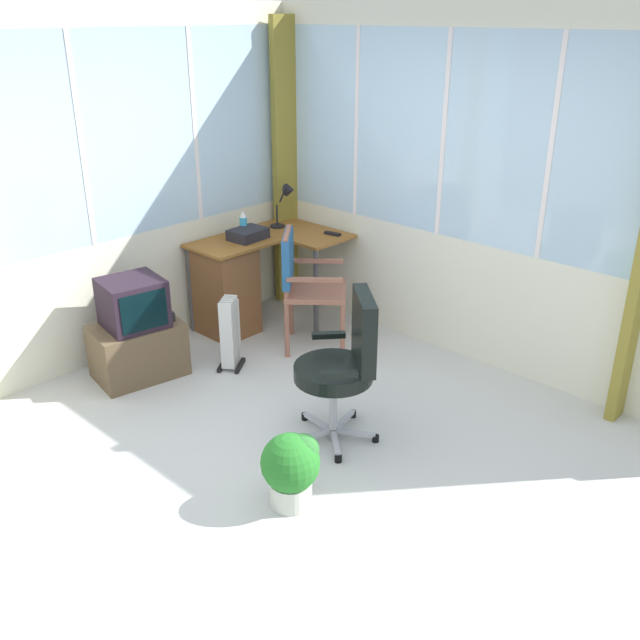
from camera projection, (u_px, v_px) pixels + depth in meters
name	position (u px, v px, depth m)	size (l,w,h in m)	color
ground	(297.00, 470.00, 4.28)	(4.97, 5.24, 0.06)	beige
north_window_panel	(86.00, 196.00, 5.09)	(3.97, 0.07, 2.62)	silver
east_window_panel	(491.00, 197.00, 5.08)	(0.07, 4.24, 2.62)	silver
curtain_corner	(285.00, 167.00, 6.28)	(0.23, 0.07, 2.52)	olive
desk	(231.00, 284.00, 5.94)	(1.22, 0.88, 0.78)	#905A25
desk_lamp	(287.00, 198.00, 6.15)	(0.22, 0.19, 0.39)	black
tv_remote	(332.00, 234.00, 6.02)	(0.04, 0.15, 0.02)	black
spray_bottle	(243.00, 224.00, 5.97)	(0.06, 0.06, 0.22)	#3DAFD9
paper_tray	(248.00, 234.00, 5.89)	(0.30, 0.23, 0.09)	#222228
wooden_armchair	(300.00, 275.00, 5.57)	(0.68, 0.68, 0.97)	#955D48
office_chair	(346.00, 358.00, 4.35)	(0.60, 0.61, 0.98)	#B7B7BF
tv_on_stand	(137.00, 334.00, 5.21)	(0.71, 0.54, 0.77)	brown
space_heater	(230.00, 332.00, 5.37)	(0.29, 0.27, 0.57)	silver
potted_plant	(292.00, 466.00, 3.85)	(0.33, 0.33, 0.44)	beige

